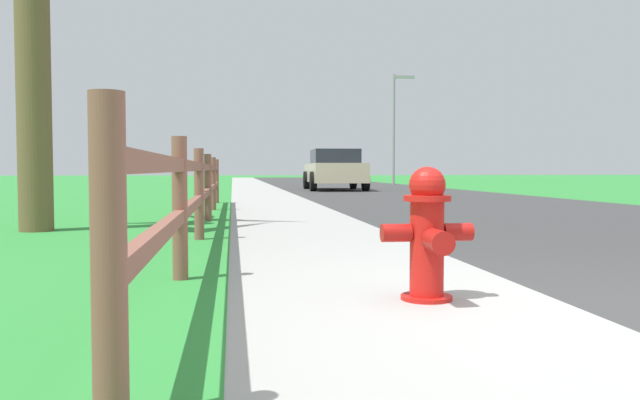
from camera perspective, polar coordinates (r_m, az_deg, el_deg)
ground_plane at (r=28.28m, az=-3.79°, el=1.11°), size 120.00×120.00×0.00m
road_asphalt at (r=30.70m, az=2.48°, el=1.25°), size 7.00×66.00×0.01m
curb_concrete at (r=30.23m, az=-9.74°, el=1.19°), size 6.00×66.00×0.01m
grass_verge at (r=30.32m, az=-12.57°, el=1.17°), size 5.00×66.00×0.00m
fire_hydrant at (r=3.95m, az=9.55°, el=-2.91°), size 0.56×0.48×0.82m
rail_fence at (r=8.69m, az=-10.25°, el=1.42°), size 0.11×13.43×1.04m
parked_suv_beige at (r=24.97m, az=1.30°, el=2.73°), size 2.27×4.79×1.57m
street_lamp at (r=34.38m, az=6.75°, el=7.22°), size 1.17×0.20×5.83m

